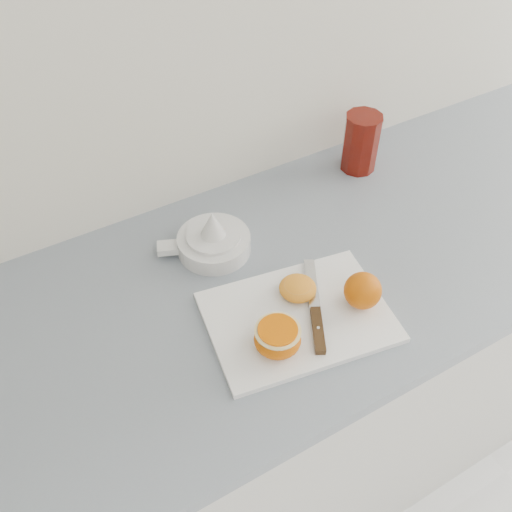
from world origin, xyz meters
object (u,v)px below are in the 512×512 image
(cutting_board, at_px, (298,317))
(citrus_juicer, at_px, (213,240))
(red_tumbler, at_px, (360,144))
(counter, at_px, (319,370))
(half_orange, at_px, (277,338))

(cutting_board, distance_m, citrus_juicer, 0.24)
(citrus_juicer, relative_size, red_tumbler, 1.33)
(counter, bearing_deg, red_tumbler, 44.47)
(cutting_board, distance_m, half_orange, 0.09)
(cutting_board, height_order, citrus_juicer, citrus_juicer)
(red_tumbler, bearing_deg, citrus_juicer, -169.24)
(half_orange, height_order, citrus_juicer, citrus_juicer)
(cutting_board, bearing_deg, citrus_juicer, 102.53)
(counter, bearing_deg, cutting_board, -145.53)
(counter, relative_size, cutting_board, 7.11)
(counter, relative_size, red_tumbler, 16.61)
(cutting_board, bearing_deg, red_tumbler, 40.36)
(citrus_juicer, xyz_separation_m, red_tumbler, (0.42, 0.08, 0.04))
(half_orange, relative_size, citrus_juicer, 0.44)
(half_orange, bearing_deg, cutting_board, 30.29)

